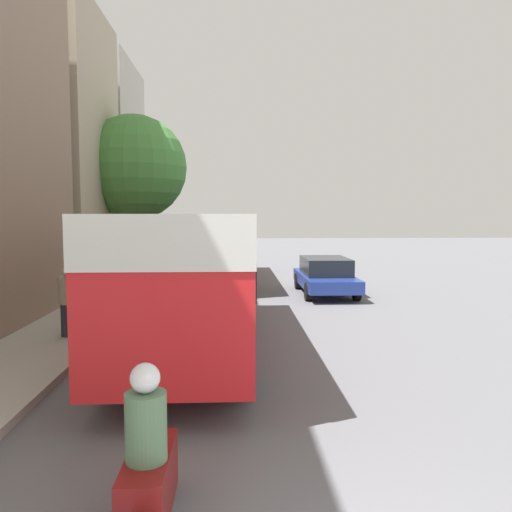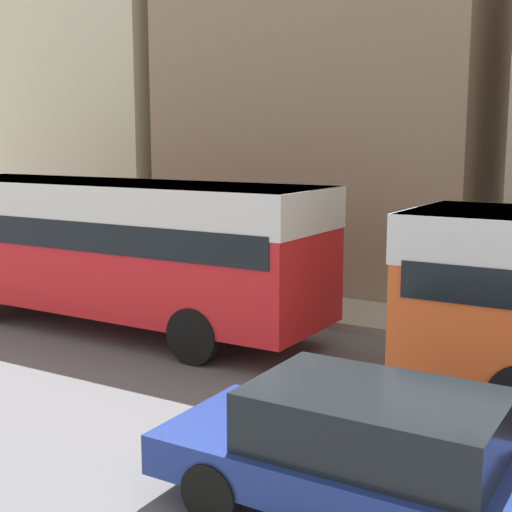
{
  "view_description": "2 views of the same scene",
  "coord_description": "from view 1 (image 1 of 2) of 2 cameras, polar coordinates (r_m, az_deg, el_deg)",
  "views": [
    {
      "loc": [
        -0.9,
        -2.48,
        3.0
      ],
      "look_at": [
        -0.16,
        13.76,
        1.63
      ],
      "focal_mm": 35.0,
      "sensor_mm": 36.0,
      "label": 1
    },
    {
      "loc": [
        8.93,
        18.36,
        3.85
      ],
      "look_at": [
        -0.29,
        12.84,
        2.08
      ],
      "focal_mm": 50.0,
      "sensor_mm": 36.0,
      "label": 2
    }
  ],
  "objects": [
    {
      "name": "building_far_terrace",
      "position": [
        22.33,
        -23.52,
        11.1
      ],
      "size": [
        5.01,
        6.11,
        11.21
      ],
      "color": "#BCAD93",
      "rests_on": "ground_plane"
    },
    {
      "name": "building_end_row",
      "position": [
        28.75,
        -18.86,
        9.51
      ],
      "size": [
        5.24,
        6.52,
        10.98
      ],
      "color": "beige",
      "rests_on": "ground_plane"
    },
    {
      "name": "bus_lead",
      "position": [
        11.09,
        -7.41,
        -0.66
      ],
      "size": [
        2.53,
        9.14,
        3.0
      ],
      "color": "red",
      "rests_on": "ground_plane"
    },
    {
      "name": "bus_following",
      "position": [
        22.43,
        -4.31,
        1.86
      ],
      "size": [
        2.6,
        9.97,
        2.83
      ],
      "color": "#EA5B23",
      "rests_on": "ground_plane"
    },
    {
      "name": "motorcycle_behind_lead",
      "position": [
        4.9,
        -12.22,
        -23.44
      ],
      "size": [
        0.39,
        2.24,
        1.73
      ],
      "color": "maroon",
      "rests_on": "ground_plane"
    },
    {
      "name": "car_crossing",
      "position": [
        18.85,
        7.92,
        -2.16
      ],
      "size": [
        1.91,
        4.5,
        1.38
      ],
      "color": "navy",
      "rests_on": "ground_plane"
    },
    {
      "name": "pedestrian_near_curb",
      "position": [
        12.47,
        -20.76,
        -4.9
      ],
      "size": [
        0.39,
        0.39,
        1.61
      ],
      "color": "#232838",
      "rests_on": "sidewalk"
    },
    {
      "name": "street_tree",
      "position": [
        22.79,
        -13.71,
        9.78
      ],
      "size": [
        4.55,
        4.55,
        7.17
      ],
      "color": "brown",
      "rests_on": "sidewalk"
    }
  ]
}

